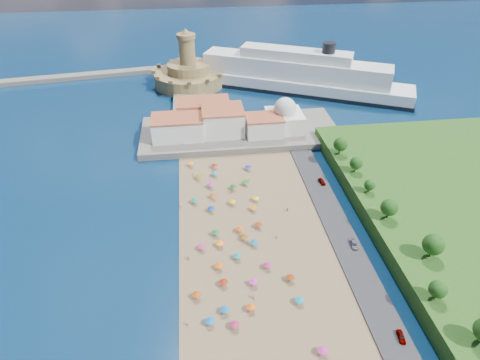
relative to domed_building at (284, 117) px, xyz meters
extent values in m
plane|color=#071938|center=(-30.00, -71.00, -8.97)|extent=(700.00, 700.00, 0.00)
cube|color=#59544C|center=(-20.00, 2.00, -7.47)|extent=(90.00, 36.00, 3.00)
cube|color=#59544C|center=(-42.00, 37.00, -7.77)|extent=(18.00, 70.00, 2.40)
cube|color=#59544C|center=(-140.00, 82.00, -7.67)|extent=(199.03, 34.77, 2.60)
cube|color=silver|center=(-48.00, -2.00, -1.47)|extent=(22.00, 14.00, 9.00)
cube|color=silver|center=(-28.00, 0.00, -0.47)|extent=(18.00, 16.00, 11.00)
cube|color=silver|center=(-10.00, -4.00, -1.97)|extent=(16.00, 12.00, 8.00)
cube|color=silver|center=(-36.00, 12.00, -0.97)|extent=(24.00, 14.00, 10.00)
cube|color=silver|center=(0.00, 0.00, -1.97)|extent=(16.00, 16.00, 8.00)
sphere|color=silver|center=(0.00, 0.00, 4.03)|extent=(10.00, 10.00, 10.00)
cylinder|color=silver|center=(0.00, 0.00, 7.83)|extent=(1.20, 1.20, 1.60)
cylinder|color=#957C4A|center=(-42.00, 67.00, -4.97)|extent=(40.00, 40.00, 8.00)
cylinder|color=#957C4A|center=(-42.00, 67.00, 1.53)|extent=(24.00, 24.00, 5.00)
cylinder|color=#957C4A|center=(-42.00, 67.00, 11.03)|extent=(9.00, 9.00, 14.00)
cylinder|color=#957C4A|center=(-42.00, 67.00, 19.23)|extent=(10.40, 10.40, 2.40)
cone|color=#957C4A|center=(-42.00, 67.00, 21.93)|extent=(6.00, 6.00, 3.00)
cube|color=black|center=(16.87, 51.60, -7.93)|extent=(126.07, 73.75, 2.10)
cube|color=silver|center=(16.87, 51.60, -5.09)|extent=(124.99, 72.96, 7.77)
cube|color=silver|center=(16.87, 51.60, 3.97)|extent=(100.14, 58.68, 10.36)
cube|color=silver|center=(16.87, 51.60, 11.74)|extent=(59.72, 36.95, 5.18)
cylinder|color=black|center=(32.44, 44.16, 16.92)|extent=(6.90, 6.90, 5.18)
cylinder|color=gray|center=(-34.07, -31.22, -7.72)|extent=(0.07, 0.07, 2.00)
cone|color=teal|center=(-34.07, -31.22, -6.82)|extent=(2.50, 2.50, 0.60)
cylinder|color=gray|center=(-24.73, -71.31, -7.72)|extent=(0.07, 0.07, 2.00)
cone|color=#106599|center=(-24.73, -71.31, -6.82)|extent=(2.50, 2.50, 0.60)
cylinder|color=gray|center=(-30.58, -76.50, -7.72)|extent=(0.07, 0.07, 2.00)
cone|color=#0F828E|center=(-30.58, -76.50, -6.82)|extent=(2.50, 2.50, 0.60)
cylinder|color=gray|center=(-36.28, -38.72, -7.72)|extent=(0.07, 0.07, 2.00)
cone|color=#A924A1|center=(-36.28, -38.72, -6.82)|extent=(2.50, 2.50, 0.60)
cylinder|color=gray|center=(-16.78, -86.70, -7.72)|extent=(0.07, 0.07, 2.00)
cone|color=#7B330B|center=(-16.78, -86.70, -6.82)|extent=(2.50, 2.50, 0.60)
cylinder|color=gray|center=(-34.09, -100.02, -7.72)|extent=(0.07, 0.07, 2.00)
cone|color=#9B214A|center=(-34.09, -100.02, -6.82)|extent=(2.50, 2.50, 0.60)
cylinder|color=gray|center=(-29.29, -50.01, -7.72)|extent=(0.07, 0.07, 2.00)
cone|color=#E3B10C|center=(-29.29, -50.01, -6.82)|extent=(2.50, 2.50, 0.60)
cylinder|color=gray|center=(-35.62, -86.05, -7.72)|extent=(0.07, 0.07, 2.00)
cone|color=maroon|center=(-35.62, -86.05, -6.82)|extent=(2.50, 2.50, 0.60)
cylinder|color=gray|center=(-36.26, -65.26, -7.72)|extent=(0.07, 0.07, 2.00)
cone|color=#136F30|center=(-36.26, -65.26, -6.82)|extent=(2.50, 2.50, 0.60)
cylinder|color=gray|center=(-43.19, -89.51, -7.72)|extent=(0.07, 0.07, 2.00)
cone|color=#B2450E|center=(-43.19, -89.51, -6.82)|extent=(2.50, 2.50, 0.60)
cylinder|color=gray|center=(-20.65, -49.16, -7.72)|extent=(0.07, 0.07, 2.00)
cone|color=yellow|center=(-20.65, -49.16, -6.82)|extent=(2.50, 2.50, 0.60)
cylinder|color=gray|center=(-22.36, -81.29, -7.72)|extent=(0.07, 0.07, 2.00)
cone|color=#A72359|center=(-22.36, -81.29, -6.82)|extent=(2.50, 2.50, 0.60)
cylinder|color=gray|center=(-27.42, -68.53, -7.72)|extent=(0.07, 0.07, 2.00)
cone|color=#824B0B|center=(-27.42, -68.53, -6.82)|extent=(2.50, 2.50, 0.60)
cylinder|color=gray|center=(-36.41, -79.73, -7.72)|extent=(0.07, 0.07, 2.00)
cone|color=#FF570B|center=(-36.41, -79.73, -6.82)|extent=(2.50, 2.50, 0.60)
cylinder|color=gray|center=(-22.97, -38.68, -7.72)|extent=(0.07, 0.07, 2.00)
cone|color=#156E13|center=(-22.97, -38.68, -6.82)|extent=(2.50, 2.50, 0.60)
cylinder|color=gray|center=(-22.04, -63.28, -7.72)|extent=(0.07, 0.07, 2.00)
cone|color=#8A370C|center=(-22.04, -63.28, -6.82)|extent=(2.50, 2.50, 0.60)
cylinder|color=gray|center=(-29.26, -95.22, -7.72)|extent=(0.07, 0.07, 2.00)
cone|color=#DA5811|center=(-29.26, -95.22, -6.82)|extent=(2.50, 2.50, 0.60)
cylinder|color=gray|center=(-27.92, -40.83, -7.72)|extent=(0.07, 0.07, 2.00)
cone|color=#11641D|center=(-27.92, -40.83, -6.82)|extent=(2.50, 2.50, 0.60)
cylinder|color=gray|center=(-20.50, -28.45, -7.72)|extent=(0.07, 0.07, 2.00)
cone|color=#0D29B1|center=(-20.50, -28.45, -6.82)|extent=(2.50, 2.50, 0.60)
cylinder|color=gray|center=(-14.31, -109.58, -7.72)|extent=(0.07, 0.07, 2.00)
cone|color=#B72781|center=(-14.31, -109.58, -6.82)|extent=(2.50, 2.50, 0.60)
cylinder|color=gray|center=(-42.47, -47.63, -7.72)|extent=(0.07, 0.07, 2.00)
cone|color=#0D7D75|center=(-42.47, -47.63, -6.82)|extent=(2.50, 2.50, 0.60)
cylinder|color=gray|center=(-41.08, -71.13, -7.72)|extent=(0.07, 0.07, 2.00)
cone|color=#B72775|center=(-41.08, -71.13, -6.82)|extent=(2.50, 2.50, 0.60)
cylinder|color=gray|center=(-35.44, -70.49, -7.72)|extent=(0.07, 0.07, 2.00)
cone|color=orange|center=(-35.44, -70.49, -6.82)|extent=(2.50, 2.50, 0.60)
cylinder|color=gray|center=(-40.20, -98.17, -7.72)|extent=(0.07, 0.07, 2.00)
cone|color=blue|center=(-40.20, -98.17, -6.82)|extent=(2.50, 2.50, 0.60)
cylinder|color=gray|center=(-40.51, -32.53, -7.72)|extent=(0.07, 0.07, 2.00)
cone|color=#78640A|center=(-40.51, -32.53, -6.82)|extent=(2.50, 2.50, 0.60)
cylinder|color=gray|center=(-36.95, -52.94, -7.72)|extent=(0.07, 0.07, 2.00)
cone|color=navy|center=(-36.95, -52.94, -6.82)|extent=(2.50, 2.50, 0.60)
cylinder|color=gray|center=(-33.87, -25.35, -7.72)|extent=(0.07, 0.07, 2.00)
cone|color=maroon|center=(-33.87, -25.35, -6.82)|extent=(2.50, 2.50, 0.60)
cylinder|color=gray|center=(-16.16, -94.66, -7.72)|extent=(0.07, 0.07, 2.00)
cone|color=teal|center=(-16.16, -94.66, -6.82)|extent=(2.50, 2.50, 0.60)
cylinder|color=gray|center=(-28.39, -64.60, -7.72)|extent=(0.07, 0.07, 2.00)
cone|color=#F3540A|center=(-28.39, -64.60, -6.82)|extent=(2.50, 2.50, 0.60)
cylinder|color=gray|center=(-36.12, -95.21, -7.72)|extent=(0.07, 0.07, 2.00)
cone|color=#106098|center=(-36.12, -95.21, -6.82)|extent=(2.50, 2.50, 0.60)
cylinder|color=gray|center=(-43.27, -22.97, -7.72)|extent=(0.07, 0.07, 2.00)
cone|color=orange|center=(-43.27, -22.97, -6.82)|extent=(2.50, 2.50, 0.60)
cylinder|color=gray|center=(-35.77, -45.51, -7.72)|extent=(0.07, 0.07, 2.00)
cone|color=#CE4C10|center=(-35.77, -45.51, -6.82)|extent=(2.50, 2.50, 0.60)
cylinder|color=gray|center=(-22.29, -54.31, -7.72)|extent=(0.07, 0.07, 2.00)
cone|color=orange|center=(-22.29, -54.31, -6.82)|extent=(2.50, 2.50, 0.60)
cylinder|color=gray|center=(-27.33, -87.03, -7.72)|extent=(0.07, 0.07, 2.00)
cone|color=#C92BA9|center=(-27.33, -87.03, -6.82)|extent=(2.50, 2.50, 0.60)
imported|color=tan|center=(-29.38, -43.68, -7.82)|extent=(1.04, 1.11, 1.82)
imported|color=tan|center=(-45.30, -74.72, -7.89)|extent=(0.84, 0.67, 1.66)
imported|color=tan|center=(-47.51, -48.99, -7.86)|extent=(1.16, 1.29, 1.73)
imported|color=tan|center=(-42.61, -30.01, -7.89)|extent=(0.99, 0.44, 1.67)
imported|color=tan|center=(-21.48, -35.94, -7.87)|extent=(1.28, 1.08, 1.72)
imported|color=tan|center=(-45.79, -97.64, -7.78)|extent=(0.61, 0.78, 1.89)
imported|color=tan|center=(-10.69, -55.89, -7.86)|extent=(1.44, 1.54, 1.73)
imported|color=tan|center=(-17.06, -68.89, -7.81)|extent=(0.70, 0.80, 1.84)
imported|color=tan|center=(-27.90, -91.42, -7.78)|extent=(0.69, 0.98, 1.90)
imported|color=gray|center=(6.00, -108.10, -7.61)|extent=(2.08, 4.06, 1.32)
imported|color=gray|center=(6.00, -41.35, -7.55)|extent=(2.20, 4.40, 1.44)
imported|color=gray|center=(6.00, -75.63, -7.62)|extent=(2.27, 4.66, 1.31)
cylinder|color=#382314|center=(16.70, -101.64, -1.71)|extent=(0.50, 0.50, 2.53)
sphere|color=#14380F|center=(16.70, -101.64, 0.56)|extent=(4.55, 4.55, 4.55)
cylinder|color=#382314|center=(22.91, -87.61, -1.32)|extent=(0.50, 0.50, 3.32)
sphere|color=#14380F|center=(22.91, -87.61, 1.67)|extent=(5.97, 5.97, 5.97)
cylinder|color=#382314|center=(18.10, -69.92, -1.47)|extent=(0.50, 0.50, 3.01)
sphere|color=#14380F|center=(18.10, -69.92, 1.24)|extent=(5.41, 5.41, 5.41)
cylinder|color=#382314|center=(17.60, -55.83, -1.91)|extent=(0.50, 0.50, 2.13)
sphere|color=#14380F|center=(17.60, -55.83, 0.01)|extent=(3.83, 3.83, 3.83)
cylinder|color=#382314|center=(17.51, -42.96, -1.63)|extent=(0.50, 0.50, 2.69)
sphere|color=#14380F|center=(17.51, -42.96, 0.80)|extent=(4.85, 4.85, 4.85)
cylinder|color=#382314|center=(15.95, -29.72, -1.41)|extent=(0.50, 0.50, 3.12)
sphere|color=#14380F|center=(15.95, -29.72, 1.40)|extent=(5.62, 5.62, 5.62)
camera|label=1|loc=(-40.36, -161.38, 79.54)|focal=30.00mm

